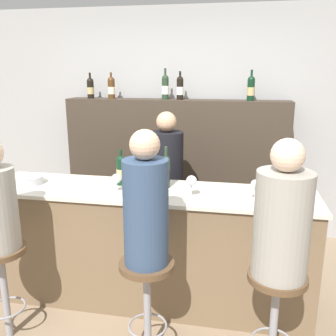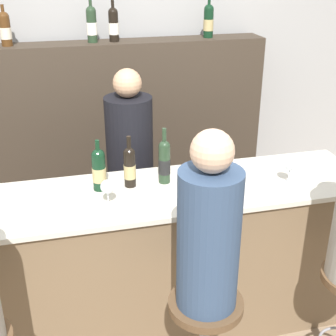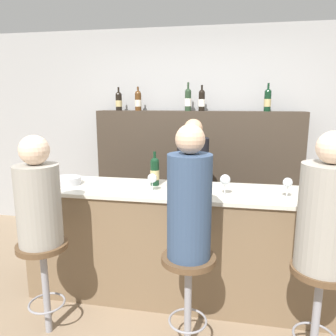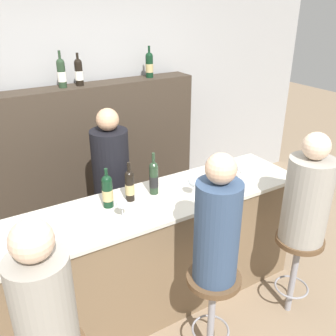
# 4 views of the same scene
# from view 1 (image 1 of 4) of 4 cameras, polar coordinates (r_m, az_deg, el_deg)

# --- Properties ---
(ground_plane) EXTENTS (16.00, 16.00, 0.00)m
(ground_plane) POSITION_cam_1_polar(r_m,az_deg,el_deg) (3.20, -4.26, -21.96)
(ground_plane) COLOR #8C755B
(wall_back) EXTENTS (6.40, 0.05, 2.60)m
(wall_back) POSITION_cam_1_polar(r_m,az_deg,el_deg) (4.45, 1.69, 6.87)
(wall_back) COLOR #9E9E9E
(wall_back) RESTS_ON ground_plane
(bar_counter) EXTENTS (2.66, 0.62, 0.98)m
(bar_counter) POSITION_cam_1_polar(r_m,az_deg,el_deg) (3.19, -3.05, -11.74)
(bar_counter) COLOR brown
(bar_counter) RESTS_ON ground_plane
(back_bar_cabinet) EXTENTS (2.49, 0.28, 1.59)m
(back_bar_cabinet) POSITION_cam_1_polar(r_m,az_deg,el_deg) (4.33, 1.17, -0.16)
(back_bar_cabinet) COLOR #382D23
(back_bar_cabinet) RESTS_ON ground_plane
(wine_bottle_counter_0) EXTENTS (0.08, 0.08, 0.30)m
(wine_bottle_counter_0) POSITION_cam_1_polar(r_m,az_deg,el_deg) (3.12, -7.16, -0.29)
(wine_bottle_counter_0) COLOR black
(wine_bottle_counter_0) RESTS_ON bar_counter
(wine_bottle_counter_1) EXTENTS (0.07, 0.07, 0.31)m
(wine_bottle_counter_1) POSITION_cam_1_polar(r_m,az_deg,el_deg) (3.07, -4.05, -0.49)
(wine_bottle_counter_1) COLOR black
(wine_bottle_counter_1) RESTS_ON bar_counter
(wine_bottle_counter_2) EXTENTS (0.07, 0.07, 0.34)m
(wine_bottle_counter_2) POSITION_cam_1_polar(r_m,az_deg,el_deg) (3.02, -0.31, -0.48)
(wine_bottle_counter_2) COLOR #233823
(wine_bottle_counter_2) RESTS_ON bar_counter
(wine_bottle_backbar_0) EXTENTS (0.08, 0.08, 0.29)m
(wine_bottle_backbar_0) POSITION_cam_1_polar(r_m,az_deg,el_deg) (4.46, -11.73, 11.87)
(wine_bottle_backbar_0) COLOR black
(wine_bottle_backbar_0) RESTS_ON back_bar_cabinet
(wine_bottle_backbar_1) EXTENTS (0.08, 0.08, 0.29)m
(wine_bottle_backbar_1) POSITION_cam_1_polar(r_m,az_deg,el_deg) (4.37, -8.62, 12.03)
(wine_bottle_backbar_1) COLOR #4C2D14
(wine_bottle_backbar_1) RESTS_ON back_bar_cabinet
(wine_bottle_backbar_2) EXTENTS (0.08, 0.08, 0.34)m
(wine_bottle_backbar_2) POSITION_cam_1_polar(r_m,az_deg,el_deg) (4.21, -0.42, 12.26)
(wine_bottle_backbar_2) COLOR #233823
(wine_bottle_backbar_2) RESTS_ON back_bar_cabinet
(wine_bottle_backbar_3) EXTENTS (0.08, 0.08, 0.30)m
(wine_bottle_backbar_3) POSITION_cam_1_polar(r_m,az_deg,el_deg) (4.18, 1.85, 12.13)
(wine_bottle_backbar_3) COLOR black
(wine_bottle_backbar_3) RESTS_ON back_bar_cabinet
(wine_bottle_backbar_4) EXTENTS (0.08, 0.08, 0.32)m
(wine_bottle_backbar_4) POSITION_cam_1_polar(r_m,az_deg,el_deg) (4.13, 12.52, 11.79)
(wine_bottle_backbar_4) COLOR black
(wine_bottle_backbar_4) RESTS_ON back_bar_cabinet
(wine_glass_0) EXTENTS (0.08, 0.08, 0.15)m
(wine_glass_0) POSITION_cam_1_polar(r_m,az_deg,el_deg) (2.94, -7.87, -1.69)
(wine_glass_0) COLOR silver
(wine_glass_0) RESTS_ON bar_counter
(wine_glass_1) EXTENTS (0.08, 0.08, 0.16)m
(wine_glass_1) POSITION_cam_1_polar(r_m,az_deg,el_deg) (2.81, 3.60, -2.04)
(wine_glass_1) COLOR silver
(wine_glass_1) RESTS_ON bar_counter
(wine_glass_2) EXTENTS (0.07, 0.07, 0.16)m
(wine_glass_2) POSITION_cam_1_polar(r_m,az_deg,el_deg) (2.79, 13.18, -2.60)
(wine_glass_2) COLOR silver
(wine_glass_2) RESTS_ON bar_counter
(metal_bowl) EXTENTS (0.25, 0.25, 0.07)m
(metal_bowl) POSITION_cam_1_polar(r_m,az_deg,el_deg) (3.35, -20.48, -1.71)
(metal_bowl) COLOR #B7B7BC
(metal_bowl) RESTS_ON bar_counter
(bar_stool_left) EXTENTS (0.36, 0.36, 0.71)m
(bar_stool_left) POSITION_cam_1_polar(r_m,az_deg,el_deg) (2.98, -24.01, -13.81)
(bar_stool_left) COLOR gray
(bar_stool_left) RESTS_ON ground_plane
(bar_stool_middle) EXTENTS (0.36, 0.36, 0.71)m
(bar_stool_middle) POSITION_cam_1_polar(r_m,az_deg,el_deg) (2.57, -3.22, -17.24)
(bar_stool_middle) COLOR gray
(bar_stool_middle) RESTS_ON ground_plane
(guest_seated_middle) EXTENTS (0.28, 0.28, 0.86)m
(guest_seated_middle) POSITION_cam_1_polar(r_m,az_deg,el_deg) (2.33, -3.42, -5.81)
(guest_seated_middle) COLOR #334766
(guest_seated_middle) RESTS_ON bar_stool_middle
(bar_stool_right) EXTENTS (0.36, 0.36, 0.71)m
(bar_stool_right) POSITION_cam_1_polar(r_m,az_deg,el_deg) (2.53, 16.09, -18.47)
(bar_stool_right) COLOR gray
(bar_stool_right) RESTS_ON ground_plane
(guest_seated_right) EXTENTS (0.33, 0.33, 0.84)m
(guest_seated_right) POSITION_cam_1_polar(r_m,az_deg,el_deg) (2.29, 17.03, -7.45)
(guest_seated_right) COLOR gray
(guest_seated_right) RESTS_ON bar_stool_right
(bartender) EXTENTS (0.33, 0.33, 1.53)m
(bartender) POSITION_cam_1_polar(r_m,az_deg,el_deg) (3.71, -0.24, -4.20)
(bartender) COLOR black
(bartender) RESTS_ON ground_plane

